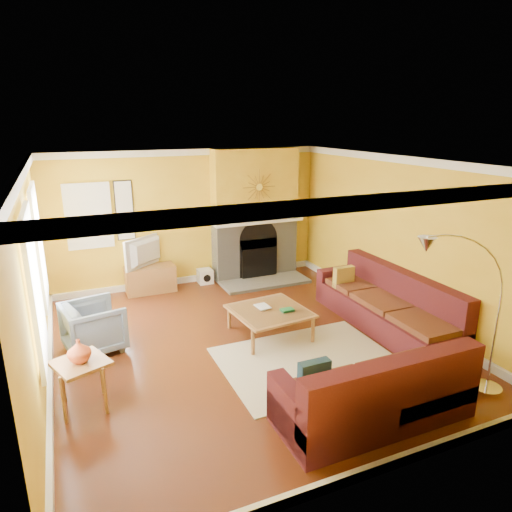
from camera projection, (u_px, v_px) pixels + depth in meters
name	position (u px, v px, depth m)	size (l,w,h in m)	color
floor	(246.00, 343.00, 6.92)	(5.50, 6.00, 0.02)	brown
ceiling	(244.00, 161.00, 6.14)	(5.50, 6.00, 0.02)	white
wall_back	(189.00, 218.00, 9.18)	(5.50, 0.02, 2.70)	yellow
wall_front	(377.00, 352.00, 3.88)	(5.50, 0.02, 2.70)	yellow
wall_left	(33.00, 284.00, 5.48)	(0.02, 6.00, 2.70)	yellow
wall_right	(399.00, 239.00, 7.58)	(0.02, 6.00, 2.70)	yellow
baseboard	(246.00, 339.00, 6.90)	(5.50, 6.00, 0.12)	white
crown_molding	(244.00, 166.00, 6.16)	(5.50, 6.00, 0.12)	white
window_left_near	(37.00, 245.00, 6.60)	(0.06, 1.22, 1.72)	white
window_left_far	(33.00, 288.00, 4.93)	(0.06, 1.22, 1.72)	white
window_back	(89.00, 216.00, 8.35)	(0.82, 0.06, 1.22)	white
wall_art	(125.00, 211.00, 8.60)	(0.34, 0.04, 1.14)	white
fireplace	(255.00, 214.00, 9.50)	(1.80, 0.40, 2.70)	gray
mantel	(259.00, 221.00, 9.32)	(1.92, 0.22, 0.08)	white
hearth	(265.00, 282.00, 9.40)	(1.80, 0.70, 0.06)	gray
sunburst	(259.00, 187.00, 9.13)	(0.70, 0.04, 0.70)	olive
rug	(308.00, 361.00, 6.38)	(2.40, 1.80, 0.02)	beige
sectional_sofa	(341.00, 324.00, 6.50)	(3.23, 3.76, 0.90)	#531A20
coffee_table	(270.00, 322.00, 7.11)	(1.09, 1.09, 0.43)	white
media_console	(151.00, 279.00, 8.90)	(0.94, 0.42, 0.52)	#9E6C39
tv	(149.00, 252.00, 8.74)	(1.02, 0.13, 0.59)	black
subwoofer	(205.00, 276.00, 9.42)	(0.29, 0.29, 0.29)	white
armchair	(94.00, 327.00, 6.61)	(0.78, 0.80, 0.73)	slate
side_table	(83.00, 385.00, 5.28)	(0.55, 0.55, 0.61)	#9E6C39
vase	(79.00, 351.00, 5.15)	(0.26, 0.26, 0.27)	#CC4E24
book	(257.00, 308.00, 7.07)	(0.19, 0.26, 0.03)	white
arc_lamp	(463.00, 321.00, 5.18)	(1.34, 0.36, 2.10)	silver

